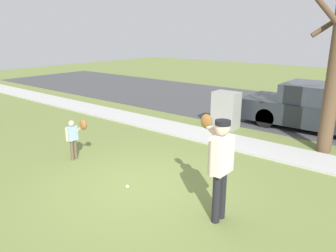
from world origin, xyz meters
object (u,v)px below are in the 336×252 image
person_child (75,134)px  parked_pickup_dark (323,110)px  baseball (127,187)px  utility_cabinet (226,110)px  person_adult (219,159)px

person_child → parked_pickup_dark: parked_pickup_dark is taller
baseball → parked_pickup_dark: bearing=73.8°
person_child → utility_cabinet: 5.05m
person_child → utility_cabinet: bearing=73.5°
parked_pickup_dark → person_adult: bearing=-90.0°
person_adult → person_child: person_adult is taller
person_adult → utility_cabinet: (-2.57, 4.90, -0.49)m
utility_cabinet → person_adult: bearing=-62.3°
baseball → parked_pickup_dark: 7.15m
person_child → parked_pickup_dark: 7.71m
person_child → baseball: 2.21m
baseball → person_child: bearing=172.2°
person_adult → parked_pickup_dark: size_ratio=0.34×
baseball → parked_pickup_dark: size_ratio=0.01×
person_child → baseball: bearing=-6.9°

